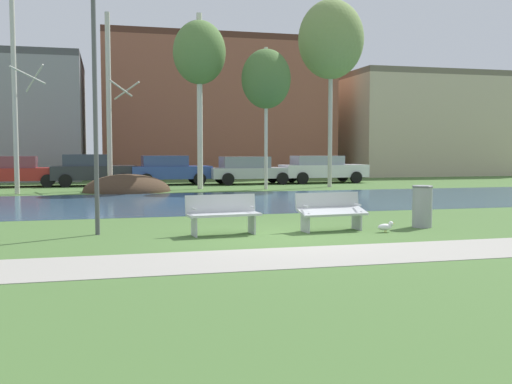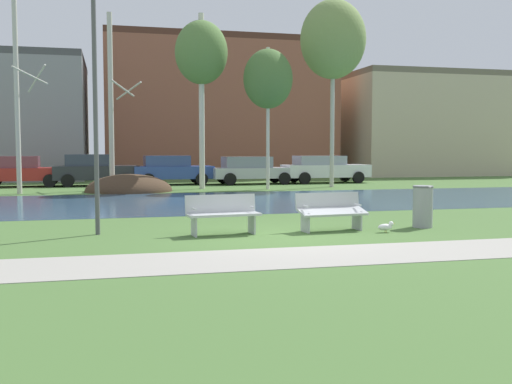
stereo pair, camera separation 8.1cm
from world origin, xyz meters
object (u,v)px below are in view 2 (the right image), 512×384
Objects in this scene: seagull at (386,227)px; parked_hatch_third_blue at (171,169)px; parked_van_nearest_red at (20,171)px; bench_left at (223,213)px; trash_bin at (423,206)px; streetlamp at (94,48)px; parked_wagon_fourth_silver at (251,170)px; parked_suv_fifth_white at (324,168)px; bench_right at (331,210)px; parked_sedan_second_dark at (95,169)px.

seagull is 0.10× the size of parked_hatch_third_blue.
parked_van_nearest_red is 1.00× the size of parked_hatch_third_blue.
bench_left is 0.39× the size of parked_hatch_third_blue.
trash_bin is at bearing 0.38° from bench_left.
streetlamp is at bearing 165.85° from bench_left.
parked_hatch_third_blue is 0.92× the size of parked_wagon_fourth_silver.
parked_hatch_third_blue reaches higher than parked_wagon_fourth_silver.
streetlamp is 18.45m from parked_hatch_third_blue.
parked_wagon_fourth_silver is 4.20m from parked_suv_fifth_white.
parked_hatch_third_blue reaches higher than seagull.
parked_sedan_second_dark reaches higher than bench_right.
parked_suv_fifth_white is at bearing 63.30° from bench_left.
trash_bin is 18.93m from parked_hatch_third_blue.
bench_right is 20.80m from parked_van_nearest_red.
trash_bin is at bearing -58.00° from parked_van_nearest_red.
bench_left reaches higher than seagull.
trash_bin is at bearing -103.24° from parked_suv_fifth_white.
parked_hatch_third_blue is at bearing 102.58° from trash_bin.
parked_sedan_second_dark is 0.89× the size of parked_suv_fifth_white.
parked_sedan_second_dark is (-5.66, 18.60, 0.36)m from bench_right.
parked_wagon_fourth_silver is (2.43, 18.02, 0.30)m from bench_right.
seagull is 0.08× the size of parked_suv_fifth_white.
parked_suv_fifth_white reaches higher than trash_bin.
trash_bin reaches higher than seagull.
bench_right is at bearing -110.01° from parked_suv_fifth_white.
bench_left is 0.34× the size of parked_suv_fifth_white.
parked_wagon_fourth_silver reaches higher than trash_bin.
parked_wagon_fourth_silver reaches higher than seagull.
bench_right is (2.52, 0.00, 0.00)m from bench_left.
bench_left is at bearing -116.70° from parked_suv_fifth_white.
streetlamp is at bearing -124.00° from parked_suv_fifth_white.
streetlamp is 18.22m from parked_sedan_second_dark.
parked_sedan_second_dark is 8.11m from parked_wagon_fourth_silver.
parked_hatch_third_blue reaches higher than bench_right.
streetlamp is at bearing 175.15° from trash_bin.
bench_left is 3.68m from seagull.
parked_suv_fifth_white is (15.88, -0.45, 0.00)m from parked_van_nearest_red.
parked_suv_fifth_white is (6.62, 18.17, 0.32)m from bench_right.
streetlamp reaches higher than trash_bin.
parked_suv_fifth_white is at bearing 2.06° from parked_wagon_fourth_silver.
trash_bin is 18.64m from parked_suv_fifth_white.
parked_sedan_second_dark reaches higher than bench_left.
parked_hatch_third_blue reaches higher than bench_left.
parked_hatch_third_blue reaches higher than parked_van_nearest_red.
parked_van_nearest_red is at bearing 118.40° from seagull.
bench_right is 19.44m from parked_sedan_second_dark.
parked_sedan_second_dark reaches higher than trash_bin.
parked_van_nearest_red is (-11.61, 18.59, 0.27)m from trash_bin.
bench_left is at bearing -92.31° from parked_hatch_third_blue.
parked_van_nearest_red is (-9.26, 18.62, 0.32)m from bench_right.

